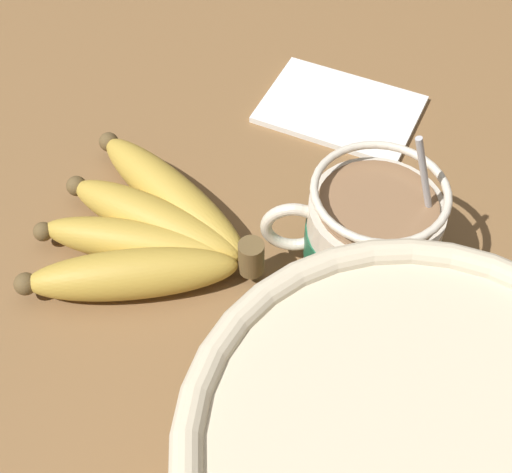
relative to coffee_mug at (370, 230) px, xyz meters
The scene contains 4 objects.
table 7.78cm from the coffee_mug, ahead, with size 123.17×123.17×2.67cm.
coffee_mug is the anchor object (origin of this frame).
banana_bunch 17.24cm from the coffee_mug, ahead, with size 18.65×18.78×4.21cm.
napkin 18.20cm from the coffee_mug, 85.24° to the right, with size 17.19×14.84×0.60cm.
Camera 1 is at (1.25, 34.22, 48.29)cm, focal length 50.00 mm.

